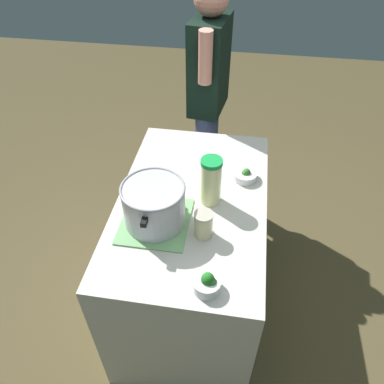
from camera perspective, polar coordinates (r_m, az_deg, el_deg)
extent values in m
plane|color=brown|center=(2.52, 0.00, -15.82)|extent=(8.00, 8.00, 0.00)
cube|color=beige|center=(2.15, 0.00, -9.66)|extent=(1.17, 0.72, 0.88)
cube|color=#7CBA76|center=(1.73, -5.55, -4.38)|extent=(0.33, 0.31, 0.01)
cylinder|color=#B7B7BC|center=(1.66, -5.78, -1.97)|extent=(0.27, 0.27, 0.20)
torus|color=#99999E|center=(1.59, -6.02, 0.55)|extent=(0.28, 0.28, 0.01)
cube|color=black|center=(1.51, -7.27, -4.56)|extent=(0.04, 0.02, 0.02)
cube|color=black|center=(1.73, -4.73, 2.89)|extent=(0.04, 0.02, 0.02)
cylinder|color=#EEECA3|center=(1.75, 2.87, 1.39)|extent=(0.10, 0.10, 0.23)
cylinder|color=#169641|center=(1.67, 3.01, 4.56)|extent=(0.10, 0.10, 0.02)
ellipsoid|color=yellow|center=(1.72, 2.99, 3.19)|extent=(0.04, 0.04, 0.01)
cylinder|color=beige|center=(1.63, 1.75, -5.06)|extent=(0.08, 0.08, 0.12)
cylinder|color=#B2AD99|center=(1.58, 1.80, -3.48)|extent=(0.08, 0.08, 0.01)
cylinder|color=silver|center=(1.95, 8.05, 2.50)|extent=(0.12, 0.12, 0.04)
ellipsoid|color=#39722D|center=(1.93, 8.26, 2.90)|extent=(0.04, 0.04, 0.05)
ellipsoid|color=#357D2B|center=(1.93, 8.10, 2.78)|extent=(0.04, 0.04, 0.05)
cylinder|color=silver|center=(1.48, 2.25, -13.91)|extent=(0.11, 0.11, 0.05)
ellipsoid|color=#3A7F32|center=(1.47, 3.04, -13.55)|extent=(0.04, 0.04, 0.05)
ellipsoid|color=#307624|center=(1.47, 2.72, -13.70)|extent=(0.04, 0.04, 0.04)
ellipsoid|color=#237323|center=(1.46, 2.40, -13.10)|extent=(0.05, 0.05, 0.06)
cylinder|color=#384269|center=(2.76, 1.91, 3.96)|extent=(0.14, 0.14, 0.85)
cylinder|color=#384269|center=(2.91, 2.43, 6.39)|extent=(0.14, 0.14, 0.85)
cube|color=black|center=(2.46, 2.63, 18.55)|extent=(0.36, 0.24, 0.58)
cylinder|color=tan|center=(2.22, 2.05, 19.69)|extent=(0.08, 0.08, 0.30)
cylinder|color=tan|center=(2.61, 3.34, 23.23)|extent=(0.08, 0.08, 0.30)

